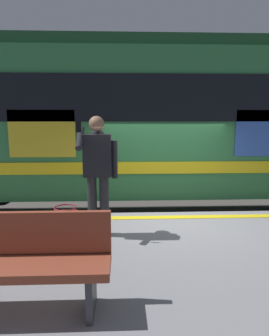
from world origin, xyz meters
TOP-DOWN VIEW (x-y plane):
  - ground_plane at (0.00, 0.00)m, footprint 23.59×23.59m
  - platform at (0.00, 2.02)m, footprint 13.85×4.03m
  - safety_line at (0.00, 0.30)m, footprint 13.57×0.16m
  - track_rail_near at (0.00, -1.14)m, footprint 18.00×0.08m
  - track_rail_far at (0.00, -2.58)m, footprint 18.00×0.08m
  - train_carriage at (0.11, -1.86)m, footprint 12.66×2.75m
  - passenger at (1.14, 1.01)m, footprint 0.57×0.55m
  - handbag at (1.66, 0.93)m, footprint 0.38×0.34m
  - bench at (1.78, 2.77)m, footprint 1.79×0.44m

SIDE VIEW (x-z plane):
  - ground_plane at x=0.00m, z-range 0.00..0.00m
  - track_rail_near at x=0.00m, z-range 0.00..0.16m
  - track_rail_far at x=0.00m, z-range 0.00..0.16m
  - platform at x=0.00m, z-range 0.00..0.87m
  - safety_line at x=0.00m, z-range 0.87..0.87m
  - handbag at x=1.66m, z-range 0.86..1.27m
  - bench at x=1.78m, z-range 0.91..1.81m
  - passenger at x=1.14m, z-range 1.03..2.82m
  - train_carriage at x=0.11m, z-range 0.54..4.60m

